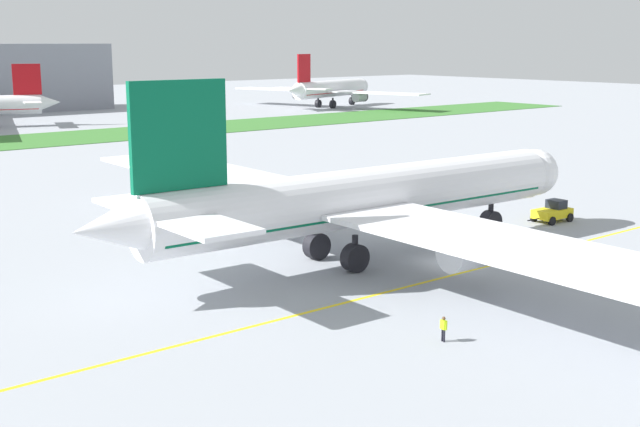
{
  "coord_description": "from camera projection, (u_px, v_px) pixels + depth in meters",
  "views": [
    {
      "loc": [
        -52.7,
        -46.6,
        18.45
      ],
      "look_at": [
        -5.77,
        10.31,
        3.44
      ],
      "focal_mm": 47.41,
      "sensor_mm": 36.0,
      "label": 1
    }
  ],
  "objects": [
    {
      "name": "airliner_foreground",
      "position": [
        359.0,
        199.0,
        71.59
      ],
      "size": [
        50.72,
        80.93,
        15.84
      ],
      "color": "white",
      "rests_on": "ground"
    },
    {
      "name": "apron_taxi_line",
      "position": [
        474.0,
        270.0,
        69.71
      ],
      "size": [
        280.0,
        0.36,
        0.01
      ],
      "primitive_type": "cube",
      "color": "yellow",
      "rests_on": "ground"
    },
    {
      "name": "ground_crew_wingwalker_port",
      "position": [
        444.0,
        326.0,
        52.78
      ],
      "size": [
        0.31,
        0.57,
        1.64
      ],
      "color": "black",
      "rests_on": "ground"
    },
    {
      "name": "ground_plane",
      "position": [
        449.0,
        263.0,
        71.77
      ],
      "size": [
        600.0,
        600.0,
        0.0
      ],
      "primitive_type": "plane",
      "color": "#9399A0",
      "rests_on": "ground"
    },
    {
      "name": "parked_airliner_far_outer",
      "position": [
        329.0,
        89.0,
        241.32
      ],
      "size": [
        38.86,
        61.04,
        15.25
      ],
      "color": "white",
      "rests_on": "ground"
    },
    {
      "name": "pushback_tug",
      "position": [
        553.0,
        212.0,
        88.21
      ],
      "size": [
        6.04,
        2.77,
        2.26
      ],
      "color": "yellow",
      "rests_on": "ground"
    }
  ]
}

